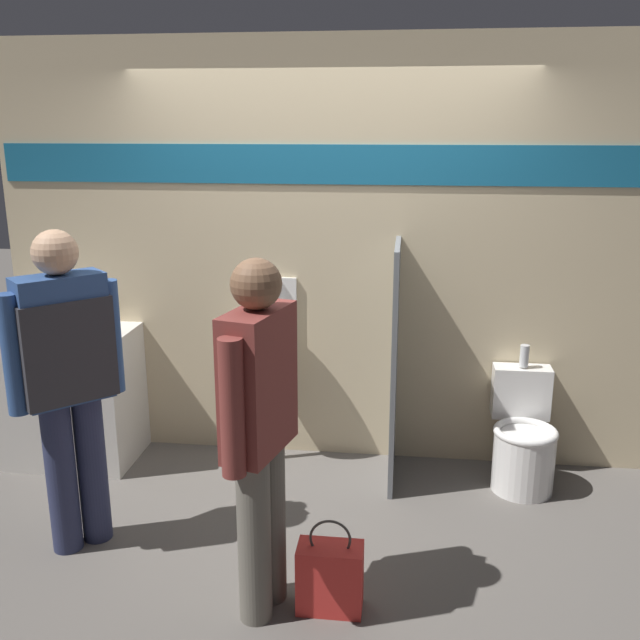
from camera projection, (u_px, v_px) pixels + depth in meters
name	position (u px, v px, depth m)	size (l,w,h in m)	color
ground_plane	(317.00, 493.00, 4.34)	(16.00, 16.00, 0.00)	#5B5651
display_wall	(328.00, 256.00, 4.56)	(4.29, 0.07, 2.70)	beige
sink_counter	(71.00, 395.00, 4.70)	(0.84, 0.56, 0.88)	silver
sink_basin	(75.00, 319.00, 4.62)	(0.36, 0.36, 0.27)	white
cell_phone	(94.00, 337.00, 4.45)	(0.07, 0.14, 0.01)	#B7B7BC
divider_near_counter	(394.00, 365.00, 4.35)	(0.03, 0.59, 1.50)	slate
urinal_near_counter	(270.00, 342.00, 4.59)	(0.32, 0.28, 1.25)	silver
toilet	(523.00, 441.00, 4.38)	(0.39, 0.55, 0.85)	white
person_in_vest	(67.00, 370.00, 3.58)	(0.47, 0.47, 1.69)	#282D4C
person_with_lanyard	(260.00, 426.00, 3.09)	(0.28, 0.56, 1.65)	#666056
shopping_bag	(330.00, 577.00, 3.27)	(0.30, 0.17, 0.46)	red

